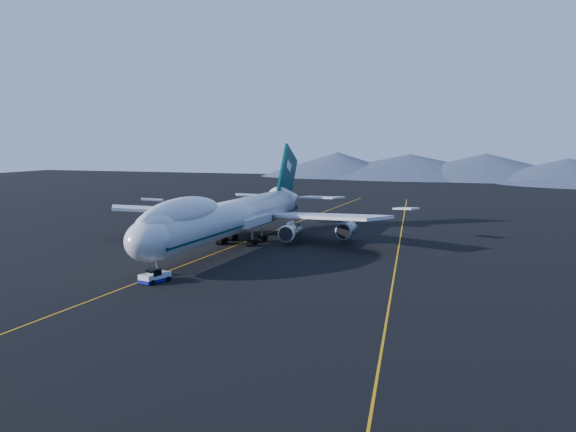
% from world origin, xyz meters
% --- Properties ---
extents(ground, '(500.00, 500.00, 0.00)m').
position_xyz_m(ground, '(0.00, 0.00, 0.00)').
color(ground, black).
rests_on(ground, ground).
extents(taxiway_line_main, '(0.25, 220.00, 0.01)m').
position_xyz_m(taxiway_line_main, '(0.00, 0.00, 0.01)').
color(taxiway_line_main, orange).
rests_on(taxiway_line_main, ground).
extents(taxiway_line_side, '(28.08, 198.09, 0.01)m').
position_xyz_m(taxiway_line_side, '(30.00, 10.00, 0.01)').
color(taxiway_line_side, orange).
rests_on(taxiway_line_side, ground).
extents(boeing_747, '(59.62, 72.43, 19.37)m').
position_xyz_m(boeing_747, '(0.00, 0.03, 5.81)').
color(boeing_747, silver).
rests_on(boeing_747, ground).
extents(pushback_tug, '(3.56, 5.05, 2.00)m').
position_xyz_m(pushback_tug, '(2.15, -30.76, 0.63)').
color(pushback_tug, silver).
rests_on(pushback_tug, ground).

